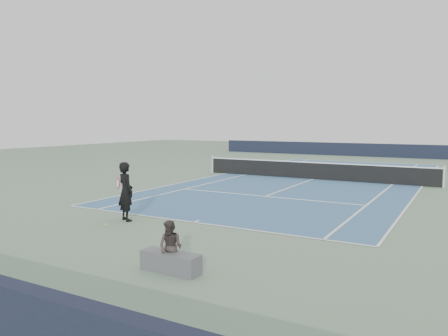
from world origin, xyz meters
The scene contains 7 objects.
ground centered at (0.00, 0.00, 0.00)m, with size 80.00×80.00×0.00m, color slate.
court_surface centered at (0.00, 0.00, 0.01)m, with size 10.97×23.77×0.01m, color #3A6289.
tennis_net centered at (0.00, 0.00, 0.50)m, with size 12.90×0.10×1.07m.
windscreen_far centered at (0.00, 17.88, 0.60)m, with size 30.00×0.25×1.20m, color black.
tennis_player centered at (-2.03, -12.68, 0.94)m, with size 0.88×0.75×1.87m.
tennis_ball centered at (-2.07, -13.52, 0.03)m, with size 0.07×0.07×0.07m, color yellow.
spectator_bench centered at (2.05, -15.88, 0.38)m, with size 1.33×0.52×1.12m.
Camera 1 is at (7.34, -23.03, 3.11)m, focal length 35.00 mm.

